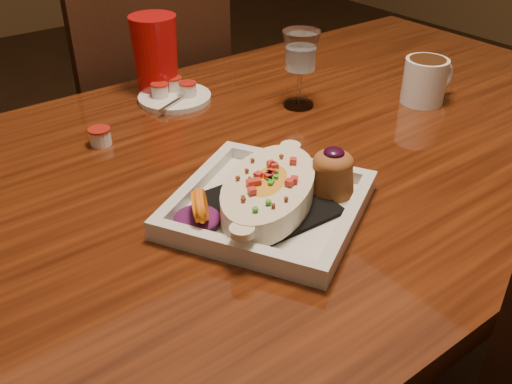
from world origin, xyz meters
TOP-DOWN VIEW (x-y plane):
  - table at (0.00, 0.00)m, footprint 1.50×0.90m
  - chair_far at (-0.00, 0.63)m, footprint 0.42×0.42m
  - plate at (-0.17, -0.14)m, footprint 0.34×0.34m
  - coffee_mug at (0.32, -0.01)m, footprint 0.12×0.09m
  - goblet at (0.10, 0.12)m, footprint 0.07×0.07m
  - saucer at (-0.08, 0.30)m, footprint 0.15×0.15m
  - creamer_loose at (-0.28, 0.21)m, footprint 0.04×0.04m
  - red_tumbler at (-0.08, 0.36)m, footprint 0.10×0.10m

SIDE VIEW (x-z plane):
  - chair_far at x=0.00m, z-range 0.04..0.97m
  - table at x=0.00m, z-range 0.28..1.03m
  - saucer at x=-0.08m, z-range 0.71..0.81m
  - creamer_loose at x=-0.28m, z-range 0.75..0.78m
  - plate at x=-0.17m, z-range 0.74..0.82m
  - coffee_mug at x=0.32m, z-range 0.75..0.84m
  - red_tumbler at x=-0.08m, z-range 0.75..0.91m
  - goblet at x=0.10m, z-range 0.78..0.93m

